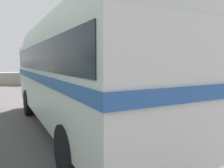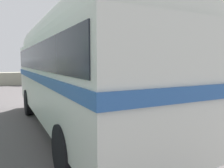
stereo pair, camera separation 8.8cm
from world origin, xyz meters
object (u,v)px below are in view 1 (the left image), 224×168
vintage_coach (78,61)px  parked_car_middle (178,76)px  parked_car_nearest (149,78)px  parked_car_far (207,76)px  lamp_post (75,47)px

vintage_coach → parked_car_middle: 11.31m
parked_car_nearest → parked_car_far: size_ratio=1.02×
parked_car_nearest → parked_car_far: bearing=-82.6°
vintage_coach → parked_car_far: 13.28m
vintage_coach → lamp_post: bearing=72.1°
parked_car_nearest → parked_car_far: (5.18, 0.17, 0.00)m
vintage_coach → parked_car_middle: (8.92, 6.86, -1.08)m
parked_car_middle → lamp_post: bearing=65.8°
vintage_coach → parked_car_far: vintage_coach is taller
parked_car_middle → parked_car_far: 2.53m
parked_car_middle → vintage_coach: bearing=133.3°
parked_car_far → lamp_post: lamp_post is taller
parked_car_nearest → lamp_post: 6.30m
vintage_coach → parked_car_nearest: 9.08m
parked_car_nearest → parked_car_middle: (2.66, 0.38, 0.00)m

